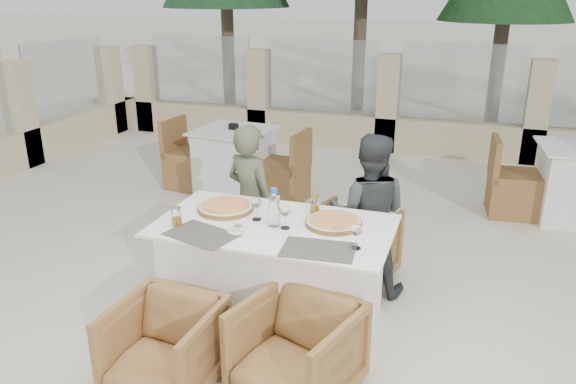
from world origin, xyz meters
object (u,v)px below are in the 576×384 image
(olive_dish, at_px, (238,228))
(armchair_near_right, at_px, (296,350))
(pizza_left, at_px, (225,207))
(armchair_far_left, at_px, (261,236))
(beer_glass_right, at_px, (315,205))
(water_bottle, at_px, (274,207))
(bg_table_a, at_px, (235,162))
(armchair_far_right, at_px, (350,247))
(wine_glass_near, at_px, (285,216))
(wine_glass_corner, at_px, (356,235))
(diner_left, at_px, (251,202))
(diner_right, at_px, (368,215))
(pizza_right, at_px, (334,222))
(wine_glass_centre, at_px, (256,207))
(beer_glass_left, at_px, (177,217))
(armchair_near_left, at_px, (165,347))
(dining_table, at_px, (274,275))

(olive_dish, height_order, armchair_near_right, olive_dish)
(pizza_left, bearing_deg, armchair_far_left, 88.36)
(beer_glass_right, relative_size, armchair_far_left, 0.21)
(water_bottle, distance_m, beer_glass_right, 0.36)
(pizza_left, distance_m, armchair_far_left, 0.81)
(bg_table_a, bearing_deg, armchair_far_right, -37.68)
(wine_glass_near, distance_m, bg_table_a, 2.86)
(wine_glass_corner, height_order, bg_table_a, wine_glass_corner)
(beer_glass_right, xyz_separation_m, diner_left, (-0.65, 0.38, -0.19))
(armchair_near_right, relative_size, diner_right, 0.51)
(pizza_right, distance_m, wine_glass_centre, 0.54)
(olive_dish, bearing_deg, beer_glass_left, -173.65)
(beer_glass_left, xyz_separation_m, armchair_far_left, (0.21, 1.00, -0.54))
(wine_glass_centre, bearing_deg, beer_glass_right, 34.11)
(water_bottle, relative_size, beer_glass_right, 2.00)
(pizza_left, bearing_deg, wine_glass_near, -18.36)
(wine_glass_corner, height_order, armchair_far_right, wine_glass_corner)
(beer_glass_left, distance_m, bg_table_a, 2.75)
(pizza_left, bearing_deg, armchair_near_left, -87.86)
(wine_glass_centre, xyz_separation_m, wine_glass_corner, (0.74, -0.23, 0.00))
(dining_table, relative_size, beer_glass_right, 11.92)
(olive_dish, bearing_deg, wine_glass_centre, 78.45)
(wine_glass_near, xyz_separation_m, bg_table_a, (-1.44, 2.43, -0.48))
(beer_glass_right, bearing_deg, wine_glass_near, -110.29)
(wine_glass_corner, height_order, armchair_near_right, wine_glass_corner)
(armchair_near_right, xyz_separation_m, bg_table_a, (-1.72, 3.06, 0.09))
(beer_glass_left, distance_m, armchair_near_right, 1.21)
(dining_table, xyz_separation_m, beer_glass_right, (0.21, 0.27, 0.45))
(wine_glass_corner, xyz_separation_m, beer_glass_left, (-1.22, -0.03, -0.03))
(beer_glass_right, bearing_deg, dining_table, -127.31)
(olive_dish, relative_size, armchair_near_right, 0.17)
(dining_table, distance_m, wine_glass_centre, 0.50)
(pizza_right, distance_m, olive_dish, 0.64)
(armchair_far_left, bearing_deg, pizza_right, 157.45)
(olive_dish, xyz_separation_m, armchair_near_left, (-0.20, -0.68, -0.51))
(wine_glass_near, distance_m, diner_left, 0.90)
(water_bottle, xyz_separation_m, beer_glass_left, (-0.62, -0.21, -0.07))
(diner_left, height_order, bg_table_a, diner_left)
(armchair_near_right, xyz_separation_m, diner_left, (-0.81, 1.32, 0.35))
(olive_dish, relative_size, diner_right, 0.09)
(wine_glass_near, xyz_separation_m, armchair_near_left, (-0.47, -0.82, -0.58))
(dining_table, bearing_deg, armchair_far_right, 63.91)
(pizza_right, xyz_separation_m, wine_glass_corner, (0.22, -0.31, 0.07))
(wine_glass_corner, bearing_deg, armchair_near_right, -115.91)
(dining_table, bearing_deg, wine_glass_centre, 165.14)
(armchair_far_left, height_order, diner_left, diner_left)
(water_bottle, relative_size, armchair_near_right, 0.41)
(armchair_near_left, bearing_deg, diner_right, 62.70)
(diner_right, distance_m, bg_table_a, 2.55)
(wine_glass_near, height_order, beer_glass_right, wine_glass_near)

